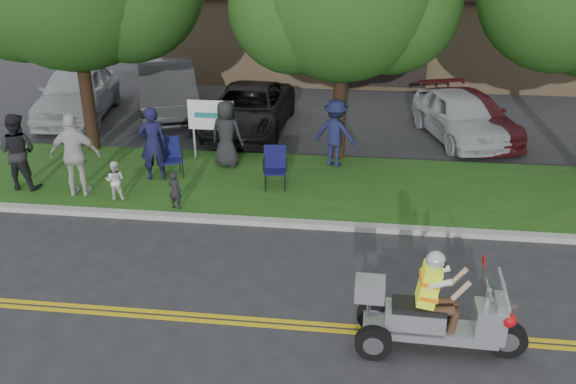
# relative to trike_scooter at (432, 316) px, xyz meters

# --- Properties ---
(ground) EXTENTS (120.00, 120.00, 0.00)m
(ground) POSITION_rel_trike_scooter_xyz_m (-2.30, 0.84, -0.60)
(ground) COLOR #28282B
(ground) RESTS_ON ground
(centerline_near) EXTENTS (60.00, 0.10, 0.01)m
(centerline_near) POSITION_rel_trike_scooter_xyz_m (-2.30, 0.26, -0.60)
(centerline_near) COLOR gold
(centerline_near) RESTS_ON ground
(centerline_far) EXTENTS (60.00, 0.10, 0.01)m
(centerline_far) POSITION_rel_trike_scooter_xyz_m (-2.30, 0.42, -0.60)
(centerline_far) COLOR gold
(centerline_far) RESTS_ON ground
(curb) EXTENTS (60.00, 0.25, 0.12)m
(curb) POSITION_rel_trike_scooter_xyz_m (-2.30, 3.89, -0.54)
(curb) COLOR #A8A89E
(curb) RESTS_ON ground
(grass_verge) EXTENTS (60.00, 4.00, 0.10)m
(grass_verge) POSITION_rel_trike_scooter_xyz_m (-2.30, 6.04, -0.55)
(grass_verge) COLOR #1D4A13
(grass_verge) RESTS_ON ground
(commercial_building) EXTENTS (18.00, 8.20, 4.00)m
(commercial_building) POSITION_rel_trike_scooter_xyz_m (-0.30, 19.82, 1.41)
(commercial_building) COLOR #9E7F5B
(commercial_building) RESTS_ON ground
(business_sign) EXTENTS (1.25, 0.06, 1.75)m
(business_sign) POSITION_rel_trike_scooter_xyz_m (-5.20, 7.44, 0.65)
(business_sign) COLOR silver
(business_sign) RESTS_ON ground
(trike_scooter) EXTENTS (2.64, 0.89, 1.73)m
(trike_scooter) POSITION_rel_trike_scooter_xyz_m (0.00, 0.00, 0.00)
(trike_scooter) COLOR black
(trike_scooter) RESTS_ON ground
(lawn_chair_a) EXTENTS (0.60, 0.62, 1.02)m
(lawn_chair_a) POSITION_rel_trike_scooter_xyz_m (-3.24, 5.78, 0.08)
(lawn_chair_a) COLOR black
(lawn_chair_a) RESTS_ON grass_verge
(lawn_chair_b) EXTENTS (0.70, 0.71, 0.98)m
(lawn_chair_b) POSITION_rel_trike_scooter_xyz_m (-5.99, 6.20, 0.06)
(lawn_chair_b) COLOR black
(lawn_chair_b) RESTS_ON grass_verge
(spectator_adult_left) EXTENTS (0.79, 0.64, 1.87)m
(spectator_adult_left) POSITION_rel_trike_scooter_xyz_m (-6.32, 5.89, 0.44)
(spectator_adult_left) COLOR #15153B
(spectator_adult_left) RESTS_ON grass_verge
(spectator_adult_mid) EXTENTS (0.93, 0.73, 1.88)m
(spectator_adult_mid) POSITION_rel_trike_scooter_xyz_m (-9.36, 4.94, 0.44)
(spectator_adult_mid) COLOR black
(spectator_adult_mid) RESTS_ON grass_verge
(spectator_adult_right) EXTENTS (1.22, 0.60, 2.00)m
(spectator_adult_right) POSITION_rel_trike_scooter_xyz_m (-7.79, 4.72, 0.50)
(spectator_adult_right) COLOR beige
(spectator_adult_right) RESTS_ON grass_verge
(spectator_chair_a) EXTENTS (1.33, 1.04, 1.80)m
(spectator_chair_a) POSITION_rel_trike_scooter_xyz_m (-1.86, 7.37, 0.40)
(spectator_chair_a) COLOR #191D46
(spectator_chair_a) RESTS_ON grass_verge
(spectator_chair_b) EXTENTS (0.98, 0.76, 1.78)m
(spectator_chair_b) POSITION_rel_trike_scooter_xyz_m (-4.69, 6.98, 0.39)
(spectator_chair_b) COLOR black
(spectator_chair_b) RESTS_ON grass_verge
(child_left) EXTENTS (0.36, 0.27, 0.89)m
(child_left) POSITION_rel_trike_scooter_xyz_m (-5.30, 4.24, -0.06)
(child_left) COLOR black
(child_left) RESTS_ON grass_verge
(child_right) EXTENTS (0.48, 0.39, 0.94)m
(child_right) POSITION_rel_trike_scooter_xyz_m (-6.83, 4.57, -0.03)
(child_right) COLOR white
(child_right) RESTS_ON grass_verge
(parked_car_far_left) EXTENTS (2.92, 5.41, 1.75)m
(parked_car_far_left) POSITION_rel_trike_scooter_xyz_m (-10.70, 11.07, 0.27)
(parked_car_far_left) COLOR #ADB1B5
(parked_car_far_left) RESTS_ON ground
(parked_car_left) EXTENTS (3.49, 5.57, 1.73)m
(parked_car_left) POSITION_rel_trike_scooter_xyz_m (-7.80, 11.83, 0.26)
(parked_car_left) COLOR #303033
(parked_car_left) RESTS_ON ground
(parked_car_mid) EXTENTS (2.50, 5.15, 1.41)m
(parked_car_mid) POSITION_rel_trike_scooter_xyz_m (-4.73, 10.31, 0.10)
(parked_car_mid) COLOR black
(parked_car_mid) RESTS_ON ground
(parked_car_right) EXTENTS (3.21, 4.87, 1.31)m
(parked_car_right) POSITION_rel_trike_scooter_xyz_m (2.08, 10.61, 0.05)
(parked_car_right) COLOR #481015
(parked_car_right) RESTS_ON ground
(parked_car_far_right) EXTENTS (2.83, 4.57, 1.45)m
(parked_car_far_right) POSITION_rel_trike_scooter_xyz_m (1.70, 10.30, 0.12)
(parked_car_far_right) COLOR silver
(parked_car_far_right) RESTS_ON ground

